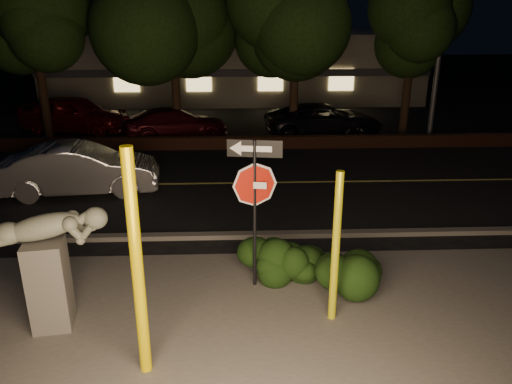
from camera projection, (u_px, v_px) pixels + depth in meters
ground at (236, 158)px, 19.02m from camera, size 90.00×90.00×0.00m
patio at (237, 333)px, 8.70m from camera, size 14.00×6.00×0.02m
road at (236, 183)px, 16.20m from camera, size 80.00×8.00×0.01m
lane_marking at (236, 183)px, 16.20m from camera, size 80.00×0.12×0.00m
curb at (236, 235)px, 12.34m from camera, size 80.00×0.25×0.12m
brick_wall at (235, 143)px, 20.15m from camera, size 40.00×0.35×0.50m
parking_lot at (235, 119)px, 25.58m from camera, size 40.00×12.00×0.01m
building at (235, 64)px, 32.38m from camera, size 22.00×10.20×4.00m
tree_far_a at (31, 9)px, 19.68m from camera, size 4.60×4.60×7.43m
tree_far_c at (296, 0)px, 19.79m from camera, size 4.80×4.80×7.84m
tree_far_d at (415, 7)px, 20.53m from camera, size 4.40×4.40×7.42m
yellow_pole_left at (137, 268)px, 7.20m from camera, size 0.18×0.18×3.62m
yellow_pole_right at (336, 249)px, 8.65m from camera, size 0.14×0.14×2.83m
signpost at (255, 185)px, 9.47m from camera, size 1.03×0.19×3.06m
sculpture at (47, 257)px, 8.46m from camera, size 2.08×0.82×2.21m
hedge_center at (284, 253)px, 10.47m from camera, size 2.06×1.10×1.03m
hedge_right at (293, 259)px, 10.24m from camera, size 1.51×0.84×0.98m
hedge_far_right at (359, 269)px, 9.77m from camera, size 1.79×1.49×1.06m
silver_sedan at (80, 169)px, 15.10m from camera, size 4.78×2.11×1.53m
parked_car_red at (74, 114)px, 22.64m from camera, size 5.29×3.10×1.69m
parked_car_darkred at (175, 123)px, 21.63m from camera, size 4.93×3.18×1.33m
parked_car_dark at (324, 120)px, 22.05m from camera, size 5.41×2.99×1.43m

